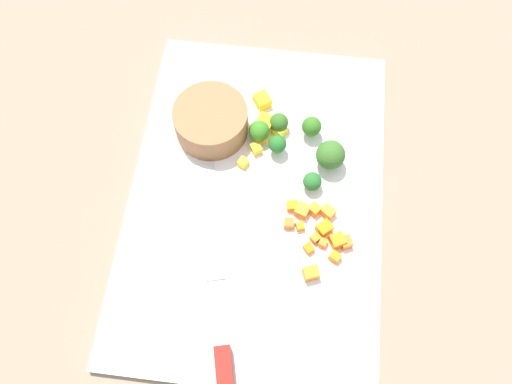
% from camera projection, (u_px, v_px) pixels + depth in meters
% --- Properties ---
extents(ground_plane, '(4.00, 4.00, 0.00)m').
position_uv_depth(ground_plane, '(256.00, 198.00, 0.72)').
color(ground_plane, gray).
extents(cutting_board, '(0.52, 0.35, 0.01)m').
position_uv_depth(cutting_board, '(256.00, 197.00, 0.71)').
color(cutting_board, white).
rests_on(cutting_board, ground_plane).
extents(prep_bowl, '(0.11, 0.11, 0.05)m').
position_uv_depth(prep_bowl, '(211.00, 121.00, 0.73)').
color(prep_bowl, '#90633E').
rests_on(prep_bowl, cutting_board).
extents(chef_knife, '(0.33, 0.10, 0.02)m').
position_uv_depth(chef_knife, '(220.00, 329.00, 0.62)').
color(chef_knife, silver).
rests_on(chef_knife, cutting_board).
extents(carrot_dice_0, '(0.02, 0.02, 0.01)m').
position_uv_depth(carrot_dice_0, '(302.00, 210.00, 0.69)').
color(carrot_dice_0, orange).
rests_on(carrot_dice_0, cutting_board).
extents(carrot_dice_1, '(0.02, 0.02, 0.01)m').
position_uv_depth(carrot_dice_1, '(335.00, 257.00, 0.66)').
color(carrot_dice_1, orange).
rests_on(carrot_dice_1, cutting_board).
extents(carrot_dice_2, '(0.02, 0.02, 0.01)m').
position_uv_depth(carrot_dice_2, '(309.00, 249.00, 0.67)').
color(carrot_dice_2, orange).
rests_on(carrot_dice_2, cutting_board).
extents(carrot_dice_3, '(0.01, 0.01, 0.01)m').
position_uv_depth(carrot_dice_3, '(289.00, 224.00, 0.68)').
color(carrot_dice_3, orange).
rests_on(carrot_dice_3, cutting_board).
extents(carrot_dice_4, '(0.02, 0.03, 0.02)m').
position_uv_depth(carrot_dice_4, '(324.00, 228.00, 0.68)').
color(carrot_dice_4, orange).
rests_on(carrot_dice_4, cutting_board).
extents(carrot_dice_5, '(0.02, 0.02, 0.02)m').
position_uv_depth(carrot_dice_5, '(311.00, 273.00, 0.65)').
color(carrot_dice_5, orange).
rests_on(carrot_dice_5, cutting_board).
extents(carrot_dice_6, '(0.02, 0.02, 0.02)m').
position_uv_depth(carrot_dice_6, '(337.00, 241.00, 0.67)').
color(carrot_dice_6, orange).
rests_on(carrot_dice_6, cutting_board).
extents(carrot_dice_7, '(0.02, 0.02, 0.01)m').
position_uv_depth(carrot_dice_7, '(292.00, 206.00, 0.69)').
color(carrot_dice_7, orange).
rests_on(carrot_dice_7, cutting_board).
extents(carrot_dice_8, '(0.02, 0.02, 0.01)m').
position_uv_depth(carrot_dice_8, '(315.00, 238.00, 0.68)').
color(carrot_dice_8, orange).
rests_on(carrot_dice_8, cutting_board).
extents(carrot_dice_9, '(0.01, 0.01, 0.01)m').
position_uv_depth(carrot_dice_9, '(323.00, 243.00, 0.67)').
color(carrot_dice_9, orange).
rests_on(carrot_dice_9, cutting_board).
extents(carrot_dice_10, '(0.01, 0.01, 0.01)m').
position_uv_depth(carrot_dice_10, '(300.00, 226.00, 0.68)').
color(carrot_dice_10, orange).
rests_on(carrot_dice_10, cutting_board).
extents(carrot_dice_11, '(0.02, 0.02, 0.01)m').
position_uv_depth(carrot_dice_11, '(346.00, 242.00, 0.67)').
color(carrot_dice_11, orange).
rests_on(carrot_dice_11, cutting_board).
extents(carrot_dice_12, '(0.02, 0.02, 0.02)m').
position_uv_depth(carrot_dice_12, '(315.00, 209.00, 0.69)').
color(carrot_dice_12, orange).
rests_on(carrot_dice_12, cutting_board).
extents(carrot_dice_13, '(0.02, 0.02, 0.01)m').
position_uv_depth(carrot_dice_13, '(328.00, 212.00, 0.69)').
color(carrot_dice_13, orange).
rests_on(carrot_dice_13, cutting_board).
extents(pepper_dice_0, '(0.02, 0.02, 0.02)m').
position_uv_depth(pepper_dice_0, '(279.00, 131.00, 0.74)').
color(pepper_dice_0, yellow).
rests_on(pepper_dice_0, cutting_board).
extents(pepper_dice_1, '(0.02, 0.02, 0.01)m').
position_uv_depth(pepper_dice_1, '(256.00, 149.00, 0.73)').
color(pepper_dice_1, yellow).
rests_on(pepper_dice_1, cutting_board).
extents(pepper_dice_2, '(0.02, 0.02, 0.01)m').
position_uv_depth(pepper_dice_2, '(243.00, 163.00, 0.72)').
color(pepper_dice_2, yellow).
rests_on(pepper_dice_2, cutting_board).
extents(pepper_dice_3, '(0.03, 0.03, 0.02)m').
position_uv_depth(pepper_dice_3, '(265.00, 124.00, 0.74)').
color(pepper_dice_3, yellow).
rests_on(pepper_dice_3, cutting_board).
extents(pepper_dice_4, '(0.03, 0.03, 0.02)m').
position_uv_depth(pepper_dice_4, '(262.00, 101.00, 0.76)').
color(pepper_dice_4, yellow).
rests_on(pepper_dice_4, cutting_board).
extents(pepper_dice_5, '(0.02, 0.02, 0.02)m').
position_uv_depth(pepper_dice_5, '(262.00, 135.00, 0.74)').
color(pepper_dice_5, yellow).
rests_on(pepper_dice_5, cutting_board).
extents(broccoli_floret_0, '(0.03, 0.03, 0.04)m').
position_uv_depth(broccoli_floret_0, '(312.00, 127.00, 0.73)').
color(broccoli_floret_0, '#8DC05F').
rests_on(broccoli_floret_0, cutting_board).
extents(broccoli_floret_1, '(0.03, 0.03, 0.03)m').
position_uv_depth(broccoli_floret_1, '(277.00, 144.00, 0.72)').
color(broccoli_floret_1, '#8BBA57').
rests_on(broccoli_floret_1, cutting_board).
extents(broccoli_floret_2, '(0.04, 0.04, 0.05)m').
position_uv_depth(broccoli_floret_2, '(330.00, 155.00, 0.70)').
color(broccoli_floret_2, '#82B159').
rests_on(broccoli_floret_2, cutting_board).
extents(broccoli_floret_3, '(0.03, 0.03, 0.03)m').
position_uv_depth(broccoli_floret_3, '(279.00, 123.00, 0.74)').
color(broccoli_floret_3, '#82BE54').
rests_on(broccoli_floret_3, cutting_board).
extents(broccoli_floret_4, '(0.03, 0.03, 0.03)m').
position_uv_depth(broccoli_floret_4, '(312.00, 182.00, 0.70)').
color(broccoli_floret_4, '#8BB558').
rests_on(broccoli_floret_4, cutting_board).
extents(broccoli_floret_5, '(0.03, 0.03, 0.04)m').
position_uv_depth(broccoli_floret_5, '(259.00, 131.00, 0.73)').
color(broccoli_floret_5, '#80B16D').
rests_on(broccoli_floret_5, cutting_board).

